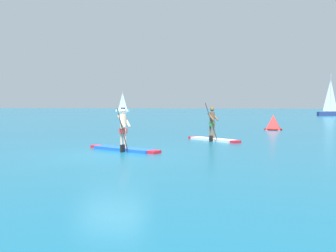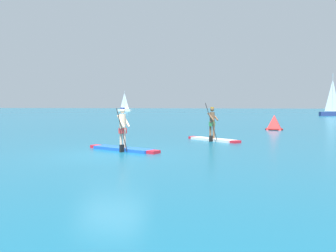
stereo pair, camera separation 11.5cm
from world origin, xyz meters
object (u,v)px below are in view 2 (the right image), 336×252
(race_marker_buoy, at_px, (274,123))
(sailboat_right_horizon, at_px, (332,109))
(paddleboarder_mid_center, at_px, (123,143))
(sailboat_left_horizon, at_px, (125,108))
(paddleboarder_far_right, at_px, (213,134))

(race_marker_buoy, relative_size, sailboat_right_horizon, 0.20)
(race_marker_buoy, bearing_deg, sailboat_right_horizon, 75.03)
(paddleboarder_mid_center, xyz_separation_m, sailboat_left_horizon, (-37.49, 91.35, 0.70))
(sailboat_left_horizon, xyz_separation_m, sailboat_right_horizon, (54.48, -36.81, 0.14))
(paddleboarder_mid_center, height_order, sailboat_right_horizon, sailboat_right_horizon)
(paddleboarder_mid_center, xyz_separation_m, race_marker_buoy, (6.25, 14.36, 0.17))
(sailboat_left_horizon, relative_size, sailboat_right_horizon, 0.86)
(sailboat_right_horizon, bearing_deg, race_marker_buoy, -120.97)
(paddleboarder_far_right, height_order, race_marker_buoy, paddleboarder_far_right)
(paddleboarder_mid_center, height_order, sailboat_left_horizon, sailboat_left_horizon)
(paddleboarder_mid_center, distance_m, race_marker_buoy, 15.66)
(sailboat_right_horizon, bearing_deg, sailboat_left_horizon, 129.95)
(paddleboarder_far_right, xyz_separation_m, sailboat_left_horizon, (-40.45, 86.34, 0.70))
(paddleboarder_mid_center, height_order, paddleboarder_far_right, paddleboarder_far_right)
(paddleboarder_mid_center, relative_size, sailboat_left_horizon, 0.53)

